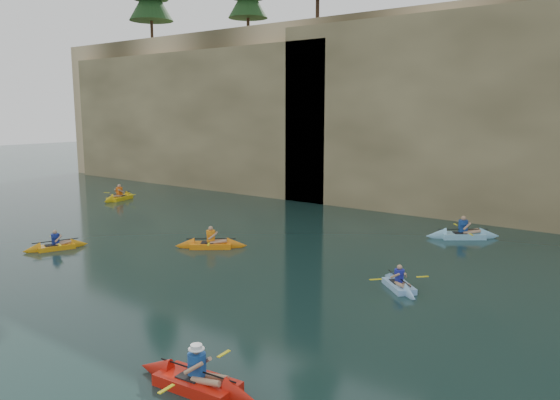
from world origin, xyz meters
The scene contains 12 objects.
ground centered at (0.00, 0.00, 0.00)m, with size 160.00×160.00×0.00m, color black.
cliff centered at (0.00, 30.00, 6.00)m, with size 70.00×16.00×12.00m, color tan.
cliff_slab_west centered at (-20.00, 22.60, 5.28)m, with size 26.00×2.40×10.56m, color tan.
cliff_slab_center centered at (2.00, 22.60, 5.70)m, with size 24.00×2.40×11.40m, color tan.
sea_cave_west centered at (-18.00, 21.95, 2.00)m, with size 4.50×1.00×4.00m, color black.
sea_cave_center centered at (-4.00, 21.95, 1.60)m, with size 3.50×1.00×3.20m, color black.
main_kayaker centered at (3.38, 0.51, 0.17)m, with size 3.42×2.28×1.25m.
kayaker_orange centered at (-4.95, 9.35, 0.15)m, with size 2.89×2.52×1.19m.
kayaker_ltblue_near centered at (3.91, 9.29, 0.13)m, with size 2.37×2.23×1.03m.
kayaker_yellow centered at (-18.71, 14.73, 0.16)m, with size 2.45×3.23×1.29m.
kayaker_ltblue_mid centered at (3.09, 17.76, 0.16)m, with size 3.21×2.75×1.32m.
kayaker_extra_west centered at (-10.05, 5.11, 0.13)m, with size 2.01×2.73×1.05m.
Camera 1 is at (11.43, -7.05, 5.95)m, focal length 35.00 mm.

